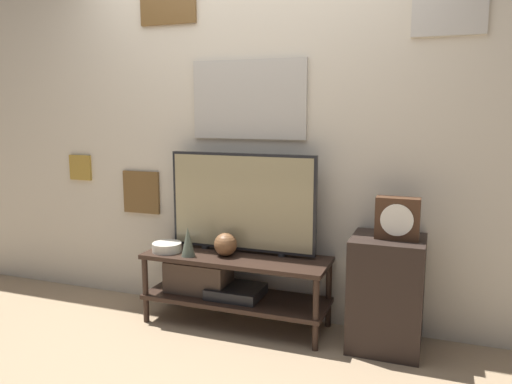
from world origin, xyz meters
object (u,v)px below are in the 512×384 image
at_px(vase_round_glass, 226,244).
at_px(television, 242,202).
at_px(vase_slim_bronze, 188,242).
at_px(mantel_clock, 397,218).
at_px(vase_wide_bowl, 167,247).

bearing_deg(vase_round_glass, television, 57.30).
height_order(vase_slim_bronze, vase_round_glass, vase_slim_bronze).
distance_m(vase_round_glass, mantel_clock, 1.14).
bearing_deg(television, vase_wide_bowl, -161.68).
xyz_separation_m(vase_wide_bowl, vase_slim_bronze, (0.19, -0.05, 0.07)).
bearing_deg(mantel_clock, television, 174.28).
xyz_separation_m(vase_slim_bronze, mantel_clock, (1.34, 0.11, 0.24)).
xyz_separation_m(vase_round_glass, mantel_clock, (1.11, 0.01, 0.26)).
distance_m(vase_slim_bronze, vase_round_glass, 0.25).
height_order(vase_wide_bowl, vase_slim_bronze, vase_slim_bronze).
distance_m(television, vase_wide_bowl, 0.61).
height_order(television, mantel_clock, television).
xyz_separation_m(television, vase_wide_bowl, (-0.50, -0.16, -0.32)).
height_order(vase_round_glass, mantel_clock, mantel_clock).
bearing_deg(vase_wide_bowl, vase_slim_bronze, -13.77).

